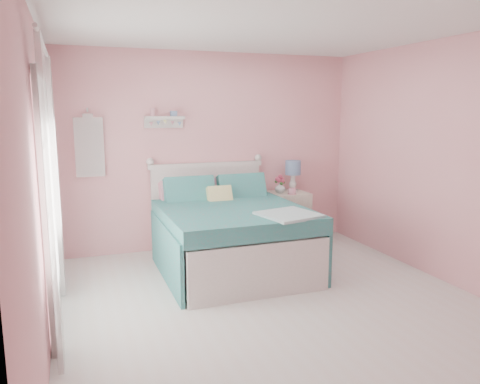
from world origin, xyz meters
TOP-DOWN VIEW (x-y plane):
  - floor at (0.00, 0.00)m, footprint 4.50×4.50m
  - room_shell at (0.00, 0.00)m, footprint 4.50×4.50m
  - bed at (-0.07, 1.25)m, footprint 1.59×2.00m
  - nightstand at (1.05, 1.99)m, footprint 0.50×0.49m
  - table_lamp at (1.14, 2.04)m, footprint 0.22×0.22m
  - vase at (0.91, 1.97)m, footprint 0.16×0.16m
  - teacup at (1.02, 1.82)m, footprint 0.11×0.11m
  - roses at (0.91, 1.97)m, footprint 0.14×0.11m
  - wall_shelf at (-0.63, 2.19)m, footprint 0.50×0.15m
  - hanging_dress at (-1.55, 2.18)m, footprint 0.34×0.03m
  - french_door at (-1.97, 0.40)m, footprint 0.04×1.32m
  - curtain_near at (-1.92, -0.34)m, footprint 0.04×0.40m
  - curtain_far at (-1.92, 1.14)m, footprint 0.04×0.40m

SIDE VIEW (x-z plane):
  - floor at x=0.00m, z-range 0.00..0.00m
  - nightstand at x=1.05m, z-range 0.00..0.72m
  - bed at x=-0.07m, z-range -0.18..0.98m
  - teacup at x=1.02m, z-range 0.72..0.81m
  - vase at x=0.91m, z-range 0.72..0.87m
  - roses at x=0.91m, z-range 0.85..0.97m
  - table_lamp at x=1.14m, z-range 0.81..1.24m
  - french_door at x=-1.97m, z-range -0.01..2.15m
  - curtain_near at x=-1.92m, z-range 0.02..2.34m
  - curtain_far at x=-1.92m, z-range 0.02..2.34m
  - hanging_dress at x=-1.55m, z-range 1.04..1.76m
  - room_shell at x=0.00m, z-range -0.67..3.83m
  - wall_shelf at x=-0.63m, z-range 1.61..1.86m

